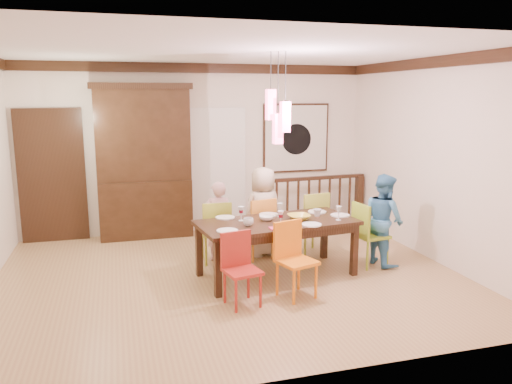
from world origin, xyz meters
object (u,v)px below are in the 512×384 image
object	(u,v)px
dining_table	(277,227)
person_far_mid	(263,212)
chair_far_left	(215,227)
person_far_left	(218,221)
chair_end_right	(371,230)
balustrade	(314,202)
china_hutch	(144,162)
person_end_right	(384,219)

from	to	relation	value
dining_table	person_far_mid	bearing A→B (deg)	77.99
chair_far_left	person_far_left	xyz separation A→B (m)	(0.06, 0.09, 0.06)
chair_end_right	person_far_left	bearing A→B (deg)	60.47
dining_table	chair_end_right	distance (m)	1.40
person_far_left	chair_far_left	bearing A→B (deg)	60.20
person_far_left	balustrade	bearing A→B (deg)	-142.48
china_hutch	person_far_mid	world-z (taller)	china_hutch
person_end_right	balustrade	bearing A→B (deg)	-0.66
balustrade	person_far_mid	xyz separation A→B (m)	(-1.29, -1.17, 0.17)
dining_table	balustrade	world-z (taller)	balustrade
dining_table	person_far_mid	world-z (taller)	person_far_mid
balustrade	person_end_right	bearing A→B (deg)	-87.44
china_hutch	person_end_right	bearing A→B (deg)	-36.82
chair_far_left	person_far_left	world-z (taller)	person_far_left
chair_far_left	china_hutch	distance (m)	2.00
chair_far_left	dining_table	bearing A→B (deg)	132.30
chair_far_left	chair_end_right	world-z (taller)	same
china_hutch	person_far_left	bearing A→B (deg)	-58.81
person_far_left	person_end_right	size ratio (longest dim) A/B	0.89
china_hutch	chair_end_right	bearing A→B (deg)	-39.00
chair_far_left	person_far_mid	distance (m)	0.77
china_hutch	person_far_left	distance (m)	1.93
person_far_left	person_end_right	distance (m)	2.35
chair_end_right	person_far_left	distance (m)	2.18
chair_far_left	balustrade	distance (m)	2.41
balustrade	person_end_right	size ratio (longest dim) A/B	1.52
dining_table	chair_end_right	size ratio (longest dim) A/B	2.40
balustrade	person_far_mid	size ratio (longest dim) A/B	1.47
balustrade	person_far_left	distance (m)	2.31
person_far_mid	person_end_right	distance (m)	1.74
china_hutch	person_end_right	xyz separation A→B (m)	(3.14, -2.35, -0.64)
chair_end_right	person_end_right	bearing A→B (deg)	-88.91
china_hutch	person_end_right	world-z (taller)	china_hutch
person_far_left	person_far_mid	xyz separation A→B (m)	(0.69, 0.02, 0.09)
dining_table	chair_far_left	world-z (taller)	chair_far_left
chair_end_right	person_far_mid	bearing A→B (deg)	50.03
person_end_right	person_far_left	bearing A→B (deg)	62.62
china_hutch	balustrade	world-z (taller)	china_hutch
person_far_mid	chair_far_left	bearing A→B (deg)	-7.53
china_hutch	balustrade	xyz separation A→B (m)	(2.91, -0.35, -0.78)
chair_far_left	person_far_mid	size ratio (longest dim) A/B	0.68
dining_table	balustrade	bearing A→B (deg)	49.22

